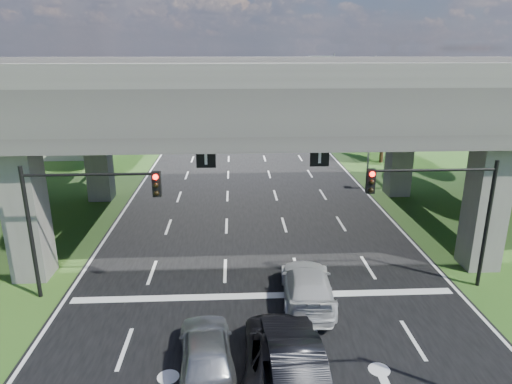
{
  "coord_description": "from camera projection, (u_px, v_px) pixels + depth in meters",
  "views": [
    {
      "loc": [
        -1.28,
        -14.47,
        10.57
      ],
      "look_at": [
        -0.12,
        8.94,
        3.17
      ],
      "focal_mm": 32.0,
      "sensor_mm": 36.0,
      "label": 1
    }
  ],
  "objects": [
    {
      "name": "tree_left_mid",
      "position": [
        82.0,
        113.0,
        47.35
      ],
      "size": [
        3.91,
        3.9,
        6.76
      ],
      "color": "black",
      "rests_on": "ground"
    },
    {
      "name": "streetlight_beyond",
      "position": [
        329.0,
        90.0,
        53.84
      ],
      "size": [
        3.38,
        0.25,
        10.0
      ],
      "color": "gray",
      "rests_on": "ground"
    },
    {
      "name": "tree_left_far",
      "position": [
        136.0,
        96.0,
        54.87
      ],
      "size": [
        4.8,
        4.8,
        8.32
      ],
      "color": "black",
      "rests_on": "ground"
    },
    {
      "name": "ground",
      "position": [
        271.0,
        345.0,
        17.02
      ],
      "size": [
        160.0,
        160.0,
        0.0
      ],
      "primitive_type": "plane",
      "color": "#254F19",
      "rests_on": "ground"
    },
    {
      "name": "road",
      "position": [
        257.0,
        238.0,
        26.54
      ],
      "size": [
        18.0,
        120.0,
        0.03
      ],
      "primitive_type": "cube",
      "color": "black",
      "rests_on": "ground"
    },
    {
      "name": "car_trailing",
      "position": [
        280.0,
        354.0,
        15.32
      ],
      "size": [
        2.87,
        5.5,
        1.48
      ],
      "primitive_type": "imported",
      "rotation": [
        0.0,
        0.0,
        3.06
      ],
      "color": "black",
      "rests_on": "road"
    },
    {
      "name": "overpass",
      "position": [
        255.0,
        97.0,
        26.07
      ],
      "size": [
        80.0,
        15.0,
        10.0
      ],
      "color": "#312F2D",
      "rests_on": "ground"
    },
    {
      "name": "car_silver",
      "position": [
        206.0,
        351.0,
        15.43
      ],
      "size": [
        2.24,
        4.66,
        1.54
      ],
      "primitive_type": "imported",
      "rotation": [
        0.0,
        0.0,
        3.24
      ],
      "color": "#A2A4A9",
      "rests_on": "road"
    },
    {
      "name": "car_white",
      "position": [
        307.0,
        286.0,
        19.67
      ],
      "size": [
        2.47,
        5.36,
        1.52
      ],
      "primitive_type": "imported",
      "rotation": [
        0.0,
        0.0,
        3.08
      ],
      "color": "#B7B7B7",
      "rests_on": "road"
    },
    {
      "name": "car_dark",
      "position": [
        293.0,
        360.0,
        14.9
      ],
      "size": [
        1.88,
        5.06,
        1.65
      ],
      "primitive_type": "imported",
      "rotation": [
        0.0,
        0.0,
        3.17
      ],
      "color": "black",
      "rests_on": "road"
    },
    {
      "name": "signal_right",
      "position": [
        443.0,
        202.0,
        19.89
      ],
      "size": [
        5.76,
        0.54,
        6.0
      ],
      "color": "black",
      "rests_on": "ground"
    },
    {
      "name": "tree_right_far",
      "position": [
        337.0,
        96.0,
        58.06
      ],
      "size": [
        4.5,
        4.5,
        7.8
      ],
      "color": "black",
      "rests_on": "ground"
    },
    {
      "name": "tree_left_near",
      "position": [
        88.0,
        118.0,
        39.68
      ],
      "size": [
        4.5,
        4.5,
        7.8
      ],
      "color": "black",
      "rests_on": "ground"
    },
    {
      "name": "tree_right_near",
      "position": [
        385.0,
        116.0,
        42.96
      ],
      "size": [
        4.2,
        4.2,
        7.28
      ],
      "color": "black",
      "rests_on": "ground"
    },
    {
      "name": "signal_left",
      "position": [
        79.0,
        208.0,
        19.15
      ],
      "size": [
        5.76,
        0.54,
        6.0
      ],
      "color": "black",
      "rests_on": "ground"
    },
    {
      "name": "warehouse",
      "position": [
        1.0,
        133.0,
        48.52
      ],
      "size": [
        20.0,
        10.0,
        4.0
      ],
      "primitive_type": "cube",
      "color": "#9E9E99",
      "rests_on": "ground"
    },
    {
      "name": "streetlight_far",
      "position": [
        367.0,
        107.0,
        38.6
      ],
      "size": [
        3.38,
        0.25,
        10.0
      ],
      "color": "gray",
      "rests_on": "ground"
    },
    {
      "name": "tree_right_mid",
      "position": [
        388.0,
        108.0,
        50.82
      ],
      "size": [
        3.91,
        3.9,
        6.76
      ],
      "color": "black",
      "rests_on": "ground"
    }
  ]
}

